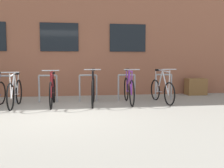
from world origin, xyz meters
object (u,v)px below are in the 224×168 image
at_px(bicycle_purple, 129,90).
at_px(bicycle_black, 93,90).
at_px(bicycle_maroon, 52,91).
at_px(bicycle_white, 15,93).
at_px(bicycle_silver, 162,90).
at_px(planter_box, 196,87).

height_order(bicycle_purple, bicycle_black, bicycle_black).
bearing_deg(bicycle_purple, bicycle_maroon, -178.13).
bearing_deg(bicycle_purple, bicycle_black, -175.91).
bearing_deg(bicycle_white, bicycle_black, 2.59).
relative_size(bicycle_white, bicycle_black, 0.94).
relative_size(bicycle_silver, bicycle_white, 0.98).
bearing_deg(bicycle_purple, bicycle_silver, 0.42).
bearing_deg(bicycle_maroon, bicycle_black, -0.20).
height_order(bicycle_maroon, bicycle_white, bicycle_maroon).
bearing_deg(bicycle_purple, planter_box, 27.41).
height_order(bicycle_maroon, planter_box, bicycle_maroon).
distance_m(bicycle_silver, bicycle_maroon, 3.20).
distance_m(bicycle_white, bicycle_black, 2.12).
xyz_separation_m(bicycle_white, bicycle_black, (2.12, 0.10, 0.02)).
bearing_deg(bicycle_silver, bicycle_purple, -179.58).
relative_size(bicycle_silver, bicycle_maroon, 0.92).
xyz_separation_m(bicycle_maroon, planter_box, (4.98, 1.52, -0.09)).
distance_m(bicycle_silver, bicycle_black, 2.07).
bearing_deg(bicycle_maroon, bicycle_white, -174.20).
xyz_separation_m(bicycle_purple, bicycle_black, (-1.05, -0.08, 0.00)).
bearing_deg(bicycle_white, planter_box, 15.19).
relative_size(bicycle_maroon, bicycle_white, 1.07).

